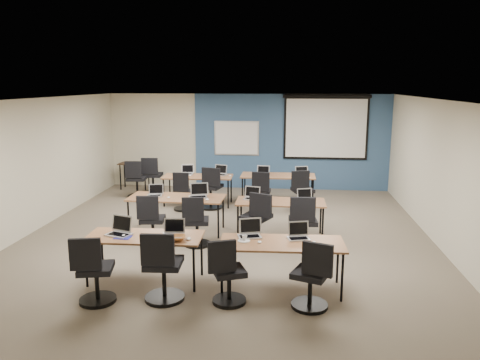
# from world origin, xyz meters

# --- Properties ---
(floor) EXTENTS (8.00, 9.00, 0.02)m
(floor) POSITION_xyz_m (0.00, 0.00, 0.00)
(floor) COLOR #6B6354
(floor) RESTS_ON ground
(ceiling) EXTENTS (8.00, 9.00, 0.02)m
(ceiling) POSITION_xyz_m (0.00, 0.00, 2.70)
(ceiling) COLOR white
(ceiling) RESTS_ON ground
(wall_back) EXTENTS (8.00, 0.04, 2.70)m
(wall_back) POSITION_xyz_m (0.00, 4.50, 1.35)
(wall_back) COLOR beige
(wall_back) RESTS_ON ground
(wall_front) EXTENTS (8.00, 0.04, 2.70)m
(wall_front) POSITION_xyz_m (0.00, -4.50, 1.35)
(wall_front) COLOR beige
(wall_front) RESTS_ON ground
(wall_left) EXTENTS (0.04, 9.00, 2.70)m
(wall_left) POSITION_xyz_m (-4.00, 0.00, 1.35)
(wall_left) COLOR beige
(wall_left) RESTS_ON ground
(wall_right) EXTENTS (0.04, 9.00, 2.70)m
(wall_right) POSITION_xyz_m (4.00, 0.00, 1.35)
(wall_right) COLOR beige
(wall_right) RESTS_ON ground
(blue_accent_panel) EXTENTS (5.50, 0.04, 2.70)m
(blue_accent_panel) POSITION_xyz_m (1.25, 4.47, 1.35)
(blue_accent_panel) COLOR #3D5977
(blue_accent_panel) RESTS_ON wall_back
(whiteboard) EXTENTS (1.28, 0.03, 0.98)m
(whiteboard) POSITION_xyz_m (-0.30, 4.43, 1.45)
(whiteboard) COLOR silver
(whiteboard) RESTS_ON wall_back
(projector_screen) EXTENTS (2.40, 0.10, 1.82)m
(projector_screen) POSITION_xyz_m (2.20, 4.41, 1.89)
(projector_screen) COLOR black
(projector_screen) RESTS_ON wall_back
(training_table_front_left) EXTENTS (1.75, 0.73, 0.73)m
(training_table_front_left) POSITION_xyz_m (-0.96, -2.20, 0.68)
(training_table_front_left) COLOR #A26F42
(training_table_front_left) RESTS_ON floor
(training_table_front_right) EXTENTS (1.81, 0.75, 0.73)m
(training_table_front_right) POSITION_xyz_m (1.12, -2.28, 0.69)
(training_table_front_right) COLOR #9B5B2D
(training_table_front_right) RESTS_ON floor
(training_table_mid_left) EXTENTS (1.93, 0.81, 0.73)m
(training_table_mid_left) POSITION_xyz_m (-1.06, 0.26, 0.69)
(training_table_mid_left) COLOR #996744
(training_table_mid_left) RESTS_ON floor
(training_table_mid_right) EXTENTS (1.74, 0.72, 0.73)m
(training_table_mid_right) POSITION_xyz_m (1.05, 0.13, 0.68)
(training_table_mid_right) COLOR #A7713F
(training_table_mid_right) RESTS_ON floor
(training_table_back_left) EXTENTS (1.72, 0.72, 0.73)m
(training_table_back_left) POSITION_xyz_m (-1.05, 2.45, 0.68)
(training_table_back_left) COLOR #AA6135
(training_table_back_left) RESTS_ON floor
(training_table_back_right) EXTENTS (1.85, 0.77, 0.73)m
(training_table_back_right) POSITION_xyz_m (0.93, 2.76, 0.69)
(training_table_back_right) COLOR brown
(training_table_back_right) RESTS_ON floor
(laptop_0) EXTENTS (0.36, 0.31, 0.27)m
(laptop_0) POSITION_xyz_m (-1.36, -2.17, 0.80)
(laptop_0) COLOR #B4B4BD
(laptop_0) RESTS_ON training_table_front_left
(mouse_0) EXTENTS (0.06, 0.10, 0.04)m
(mouse_0) POSITION_xyz_m (-1.26, -2.28, 0.74)
(mouse_0) COLOR white
(mouse_0) RESTS_ON training_table_front_left
(task_chair_0) EXTENTS (0.51, 0.51, 0.99)m
(task_chair_0) POSITION_xyz_m (-1.44, -3.01, 0.41)
(task_chair_0) COLOR black
(task_chair_0) RESTS_ON floor
(laptop_1) EXTENTS (0.32, 0.27, 0.24)m
(laptop_1) POSITION_xyz_m (-0.53, -2.14, 0.79)
(laptop_1) COLOR silver
(laptop_1) RESTS_ON training_table_front_left
(mouse_1) EXTENTS (0.09, 0.11, 0.04)m
(mouse_1) POSITION_xyz_m (-0.26, -2.30, 0.74)
(mouse_1) COLOR white
(mouse_1) RESTS_ON training_table_front_left
(task_chair_1) EXTENTS (0.56, 0.56, 1.04)m
(task_chair_1) POSITION_xyz_m (-0.52, -2.84, 0.43)
(task_chair_1) COLOR black
(task_chair_1) RESTS_ON floor
(laptop_2) EXTENTS (0.34, 0.29, 0.26)m
(laptop_2) POSITION_xyz_m (0.63, -2.05, 0.79)
(laptop_2) COLOR #ABABB9
(laptop_2) RESTS_ON training_table_front_right
(mouse_2) EXTENTS (0.08, 0.10, 0.03)m
(mouse_2) POSITION_xyz_m (0.80, -2.34, 0.74)
(mouse_2) COLOR white
(mouse_2) RESTS_ON training_table_front_right
(task_chair_2) EXTENTS (0.50, 0.47, 0.96)m
(task_chair_2) POSITION_xyz_m (0.39, -2.83, 0.39)
(task_chair_2) COLOR black
(task_chair_2) RESTS_ON floor
(laptop_3) EXTENTS (0.31, 0.27, 0.24)m
(laptop_3) POSITION_xyz_m (1.36, -2.08, 0.79)
(laptop_3) COLOR #A8A8AD
(laptop_3) RESTS_ON training_table_front_right
(mouse_3) EXTENTS (0.08, 0.10, 0.03)m
(mouse_3) POSITION_xyz_m (1.58, -2.27, 0.74)
(mouse_3) COLOR white
(mouse_3) RESTS_ON training_table_front_right
(task_chair_3) EXTENTS (0.53, 0.50, 0.99)m
(task_chair_3) POSITION_xyz_m (1.53, -2.86, 0.41)
(task_chair_3) COLOR black
(task_chair_3) RESTS_ON floor
(laptop_4) EXTENTS (0.30, 0.25, 0.23)m
(laptop_4) POSITION_xyz_m (-1.52, 0.31, 0.79)
(laptop_4) COLOR #BCBCC0
(laptop_4) RESTS_ON training_table_mid_left
(mouse_4) EXTENTS (0.08, 0.10, 0.03)m
(mouse_4) POSITION_xyz_m (-1.20, 0.15, 0.74)
(mouse_4) COLOR white
(mouse_4) RESTS_ON training_table_mid_left
(task_chair_4) EXTENTS (0.50, 0.50, 0.98)m
(task_chair_4) POSITION_xyz_m (-1.35, -0.57, 0.40)
(task_chair_4) COLOR black
(task_chair_4) RESTS_ON floor
(laptop_5) EXTENTS (0.36, 0.31, 0.27)m
(laptop_5) POSITION_xyz_m (-0.62, 0.31, 0.80)
(laptop_5) COLOR #BABABA
(laptop_5) RESTS_ON training_table_mid_left
(mouse_5) EXTENTS (0.07, 0.11, 0.04)m
(mouse_5) POSITION_xyz_m (-0.40, 0.07, 0.74)
(mouse_5) COLOR white
(mouse_5) RESTS_ON training_table_mid_left
(task_chair_5) EXTENTS (0.49, 0.49, 0.98)m
(task_chair_5) POSITION_xyz_m (-0.50, -0.58, 0.40)
(task_chair_5) COLOR black
(task_chair_5) RESTS_ON floor
(laptop_6) EXTENTS (0.32, 0.27, 0.24)m
(laptop_6) POSITION_xyz_m (0.48, 0.25, 0.79)
(laptop_6) COLOR #B6B7B9
(laptop_6) RESTS_ON training_table_mid_right
(mouse_6) EXTENTS (0.07, 0.10, 0.03)m
(mouse_6) POSITION_xyz_m (0.78, 0.10, 0.74)
(mouse_6) COLOR white
(mouse_6) RESTS_ON training_table_mid_right
(task_chair_6) EXTENTS (0.59, 0.55, 1.03)m
(task_chair_6) POSITION_xyz_m (0.63, -0.36, 0.42)
(task_chair_6) COLOR black
(task_chair_6) RESTS_ON floor
(laptop_7) EXTENTS (0.30, 0.26, 0.23)m
(laptop_7) POSITION_xyz_m (1.52, 0.22, 0.79)
(laptop_7) COLOR #B9B9C3
(laptop_7) RESTS_ON training_table_mid_right
(mouse_7) EXTENTS (0.09, 0.12, 0.04)m
(mouse_7) POSITION_xyz_m (1.64, 0.18, 0.74)
(mouse_7) COLOR white
(mouse_7) RESTS_ON training_table_mid_right
(task_chair_7) EXTENTS (0.56, 0.56, 1.03)m
(task_chair_7) POSITION_xyz_m (1.47, -0.57, 0.43)
(task_chair_7) COLOR black
(task_chair_7) RESTS_ON floor
(laptop_8) EXTENTS (0.31, 0.26, 0.24)m
(laptop_8) POSITION_xyz_m (-1.37, 2.65, 0.79)
(laptop_8) COLOR #BEBEBE
(laptop_8) RESTS_ON training_table_back_left
(mouse_8) EXTENTS (0.08, 0.10, 0.03)m
(mouse_8) POSITION_xyz_m (-1.25, 2.46, 0.74)
(mouse_8) COLOR white
(mouse_8) RESTS_ON training_table_back_left
(task_chair_8) EXTENTS (0.46, 0.46, 0.95)m
(task_chair_8) POSITION_xyz_m (-1.31, 1.85, 0.39)
(task_chair_8) COLOR black
(task_chair_8) RESTS_ON floor
(laptop_9) EXTENTS (0.33, 0.28, 0.25)m
(laptop_9) POSITION_xyz_m (-0.51, 2.65, 0.79)
(laptop_9) COLOR silver
(laptop_9) RESTS_ON training_table_back_left
(mouse_9) EXTENTS (0.07, 0.10, 0.03)m
(mouse_9) POSITION_xyz_m (-0.25, 2.52, 0.74)
(mouse_9) COLOR white
(mouse_9) RESTS_ON training_table_back_left
(task_chair_9) EXTENTS (0.57, 0.57, 1.04)m
(task_chair_9) POSITION_xyz_m (-0.67, 2.08, 0.43)
(task_chair_9) COLOR black
(task_chair_9) RESTS_ON floor
(laptop_10) EXTENTS (0.32, 0.27, 0.24)m
(laptop_10) POSITION_xyz_m (0.56, 2.67, 0.79)
(laptop_10) COLOR #B2B2BB
(laptop_10) RESTS_ON training_table_back_right
(mouse_10) EXTENTS (0.06, 0.09, 0.03)m
(mouse_10) POSITION_xyz_m (0.72, 2.46, 0.74)
(mouse_10) COLOR white
(mouse_10) RESTS_ON training_table_back_right
(task_chair_10) EXTENTS (0.51, 0.51, 0.99)m
(task_chair_10) POSITION_xyz_m (0.55, 1.92, 0.41)
(task_chair_10) COLOR black
(task_chair_10) RESTS_ON floor
(laptop_11) EXTENTS (0.33, 0.28, 0.25)m
(laptop_11) POSITION_xyz_m (1.52, 2.63, 0.79)
(laptop_11) COLOR beige
(laptop_11) RESTS_ON training_table_back_right
(mouse_11) EXTENTS (0.08, 0.10, 0.03)m
(mouse_11) POSITION_xyz_m (1.70, 2.48, 0.74)
(mouse_11) COLOR white
(mouse_11) RESTS_ON training_table_back_right
(task_chair_11) EXTENTS (0.54, 0.53, 1.01)m
(task_chair_11) POSITION_xyz_m (1.52, 2.08, 0.42)
(task_chair_11) COLOR black
(task_chair_11) RESTS_ON floor
(blue_mousepad) EXTENTS (0.25, 0.21, 0.01)m
(blue_mousepad) POSITION_xyz_m (-1.26, -2.32, 0.73)
(blue_mousepad) COLOR navy
(blue_mousepad) RESTS_ON training_table_front_left
(snack_bowl) EXTENTS (0.37, 0.37, 0.08)m
(snack_bowl) POSITION_xyz_m (-0.42, -2.36, 0.77)
(snack_bowl) COLOR #985938
(snack_bowl) RESTS_ON training_table_front_left
(snack_plate) EXTENTS (0.23, 0.23, 0.01)m
(snack_plate) POSITION_xyz_m (0.56, -2.29, 0.74)
(snack_plate) COLOR white
(snack_plate) RESTS_ON training_table_front_right
(coffee_cup) EXTENTS (0.08, 0.08, 0.06)m
(coffee_cup) POSITION_xyz_m (0.57, -2.28, 0.77)
(coffee_cup) COLOR white
(coffee_cup) RESTS_ON snack_plate
(utility_table) EXTENTS (0.84, 0.47, 0.75)m
(utility_table) POSITION_xyz_m (-3.22, 4.03, 0.64)
(utility_table) COLOR #352217
(utility_table) RESTS_ON floor
(spare_chair_a) EXTENTS (0.55, 0.55, 1.03)m
(spare_chair_a) POSITION_xyz_m (-2.52, 3.43, 0.43)
(spare_chair_a) COLOR black
(spare_chair_a) RESTS_ON floor
(spare_chair_b) EXTENTS (0.53, 0.53, 1.01)m
(spare_chair_b) POSITION_xyz_m (-2.82, 2.98, 0.42)
(spare_chair_b) COLOR black
(spare_chair_b) RESTS_ON floor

